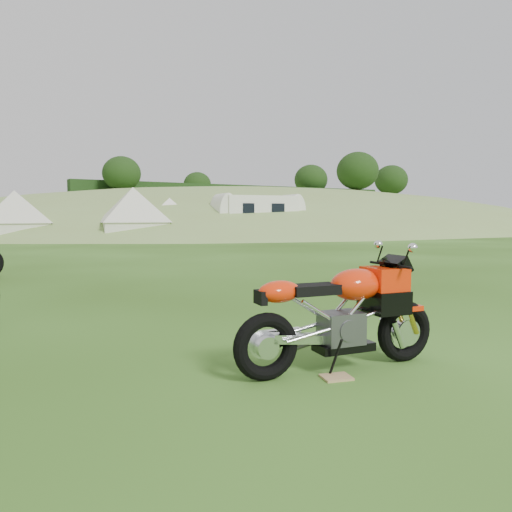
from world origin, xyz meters
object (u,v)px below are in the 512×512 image
tent_right (170,216)px  caravan (258,216)px  plywood_board (336,377)px  tent_left (15,215)px  tent_mid (133,214)px  sport_motorcycle (340,307)px

tent_right → caravan: tent_right is taller
plywood_board → tent_left: bearing=88.8°
plywood_board → caravan: size_ratio=0.05×
plywood_board → tent_mid: tent_mid is taller
tent_mid → caravan: tent_mid is taller
tent_mid → tent_right: 3.63m
plywood_board → caravan: (12.49, 20.72, 1.18)m
tent_left → tent_mid: bearing=-24.6°
plywood_board → tent_right: tent_right is taller
plywood_board → caravan: caravan is taller
tent_mid → caravan: 6.96m
plywood_board → tent_left: 24.16m
plywood_board → tent_mid: 22.19m
sport_motorcycle → tent_right: size_ratio=0.65×
sport_motorcycle → plywood_board: sport_motorcycle is taller
tent_right → sport_motorcycle: bearing=-88.7°
plywood_board → tent_left: (0.51, 24.12, 1.26)m
sport_motorcycle → caravan: size_ratio=0.35×
tent_mid → tent_right: tent_mid is taller
sport_motorcycle → tent_mid: bearing=85.4°
plywood_board → tent_mid: size_ratio=0.08×
sport_motorcycle → tent_left: 23.98m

